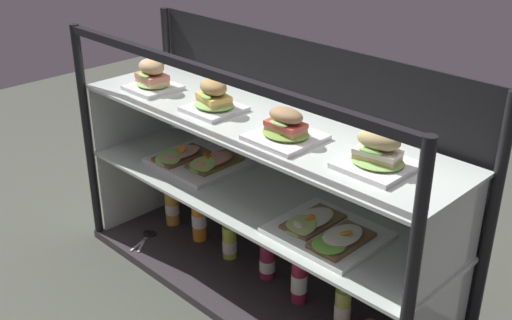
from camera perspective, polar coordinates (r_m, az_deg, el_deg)
The scene contains 20 objects.
ground_plane at distance 2.46m, azimuth 0.00°, elevation -12.03°, with size 6.00×6.00×0.02m, color #484C41.
case_base_deck at distance 2.44m, azimuth 0.00°, elevation -11.51°, with size 1.55×0.46×0.04m, color #342E31.
case_frame at distance 2.26m, azimuth 2.32°, elevation 0.03°, with size 1.55×0.46×0.94m.
riser_lower_tier at distance 2.32m, azimuth 0.00°, elevation -7.56°, with size 1.48×0.39×0.36m.
shelf_lower_glass at distance 2.23m, azimuth 0.00°, elevation -3.49°, with size 1.50×0.41×0.01m, color silver.
riser_upper_tier at distance 2.16m, azimuth 0.00°, elevation -0.14°, with size 1.48×0.39×0.28m.
shelf_upper_glass at distance 2.11m, azimuth 0.00°, elevation 3.40°, with size 1.50×0.41×0.01m, color silver.
plated_roll_sandwich_far_left at distance 2.43m, azimuth -9.46°, elevation 7.42°, with size 0.18×0.18×0.12m.
plated_roll_sandwich_right_of_center at distance 2.18m, azimuth -3.89°, elevation 5.56°, with size 0.18×0.18×0.12m.
plated_roll_sandwich_left_of_center at distance 1.95m, azimuth 2.71°, elevation 2.83°, with size 0.21×0.21×0.10m.
plated_roll_sandwich_mid_right at distance 1.79m, azimuth 11.01°, elevation 0.46°, with size 0.20×0.20×0.11m.
open_sandwich_tray_center at distance 2.46m, azimuth -5.46°, elevation -0.01°, with size 0.34×0.30×0.06m.
open_sandwich_tray_far_left at distance 2.00m, azimuth 6.45°, elevation -6.52°, with size 0.34×0.29×0.06m.
juice_bottle_front_left_end at distance 2.78m, azimuth -7.65°, elevation -4.21°, with size 0.06×0.06×0.21m.
juice_bottle_back_right at distance 2.65m, azimuth -5.21°, elevation -5.38°, with size 0.06×0.06×0.24m.
juice_bottle_front_second at distance 2.54m, azimuth -2.43°, elevation -7.45°, with size 0.06×0.06×0.20m.
juice_bottle_back_left at distance 2.42m, azimuth 1.08°, elevation -9.11°, with size 0.06×0.06×0.20m.
juice_bottle_front_fourth at distance 2.29m, azimuth 3.96°, elevation -10.80°, with size 0.06×0.06×0.23m.
juice_bottle_back_center at distance 2.20m, azimuth 7.91°, elevation -13.21°, with size 0.06×0.06×0.20m.
kitchen_scissors at distance 2.74m, azimuth -9.88°, elevation -6.83°, with size 0.13×0.17×0.01m.
Camera 1 is at (1.38, -1.38, 1.48)m, focal length 43.85 mm.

